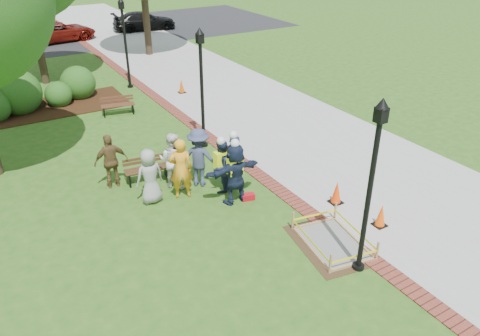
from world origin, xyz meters
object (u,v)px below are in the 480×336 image
hivis_worker_a (235,172)px  wet_concrete_pad (333,237)px  hivis_worker_b (234,162)px  lamp_near (372,177)px  cone_front (381,216)px  hivis_worker_c (221,165)px  bench_near (148,174)px

hivis_worker_a → wet_concrete_pad: bearing=-70.7°
hivis_worker_b → wet_concrete_pad: bearing=-78.3°
hivis_worker_b → hivis_worker_a: bearing=-116.6°
wet_concrete_pad → lamp_near: size_ratio=0.60×
cone_front → hivis_worker_c: bearing=125.3°
wet_concrete_pad → cone_front: bearing=-1.5°
cone_front → hivis_worker_c: 4.76m
cone_front → hivis_worker_a: size_ratio=0.33×
bench_near → cone_front: bearing=-51.6°
wet_concrete_pad → hivis_worker_a: hivis_worker_a is taller
cone_front → hivis_worker_b: (-2.40, 3.71, 0.64)m
hivis_worker_c → hivis_worker_b: bearing=-23.5°
bench_near → hivis_worker_c: (1.71, -1.74, 0.65)m
lamp_near → hivis_worker_b: 4.99m
bench_near → lamp_near: 7.47m
hivis_worker_a → hivis_worker_b: hivis_worker_a is taller
wet_concrete_pad → cone_front: cone_front is taller
wet_concrete_pad → hivis_worker_b: bearing=101.7°
bench_near → hivis_worker_c: hivis_worker_c is taller
hivis_worker_b → hivis_worker_c: hivis_worker_b is taller
cone_front → hivis_worker_c: hivis_worker_c is taller
hivis_worker_a → hivis_worker_c: size_ratio=1.12×
wet_concrete_pad → lamp_near: (-0.09, -1.03, 2.25)m
cone_front → hivis_worker_a: (-2.71, 3.10, 0.67)m
lamp_near → wet_concrete_pad: bearing=85.0°
lamp_near → hivis_worker_b: bearing=98.1°
hivis_worker_a → lamp_near: bearing=-76.6°
wet_concrete_pad → lamp_near: bearing=-95.0°
lamp_near → cone_front: bearing=29.8°
lamp_near → hivis_worker_a: size_ratio=2.12×
hivis_worker_b → hivis_worker_c: 0.37m
bench_near → hivis_worker_b: (2.04, -1.89, 0.72)m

